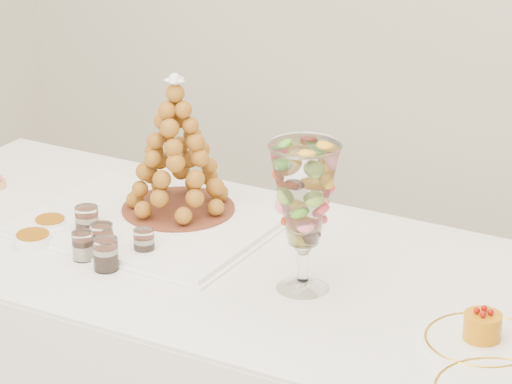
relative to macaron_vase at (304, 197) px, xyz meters
The scene contains 12 objects.
lace_tray 0.54m from the macaron_vase, behind, with size 0.58×0.43×0.02m, color white.
macaron_vase is the anchor object (origin of this frame).
cake_plate 0.49m from the macaron_vase, ahead, with size 0.24×0.24×0.01m, color white.
verrine_a 0.61m from the macaron_vase, behind, with size 0.06×0.06×0.08m, color white.
verrine_b 0.53m from the macaron_vase, 169.47° to the right, with size 0.05×0.05×0.07m, color white.
verrine_c 0.44m from the macaron_vase, behind, with size 0.05×0.05×0.07m, color white.
verrine_d 0.56m from the macaron_vase, 164.67° to the right, with size 0.05×0.05×0.07m, color white.
verrine_e 0.49m from the macaron_vase, 160.12° to the right, with size 0.06×0.06×0.08m, color white.
ramekin_back 0.72m from the macaron_vase, behind, with size 0.08×0.08×0.03m, color white.
ramekin_front 0.71m from the macaron_vase, 167.60° to the right, with size 0.09×0.09×0.03m, color white.
croquembouche 0.50m from the macaron_vase, 158.76° to the left, with size 0.29×0.29×0.36m.
mousse_cake 0.47m from the macaron_vase, ahead, with size 0.08×0.08×0.07m.
Camera 1 is at (1.34, -1.96, 2.03)m, focal length 85.00 mm.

